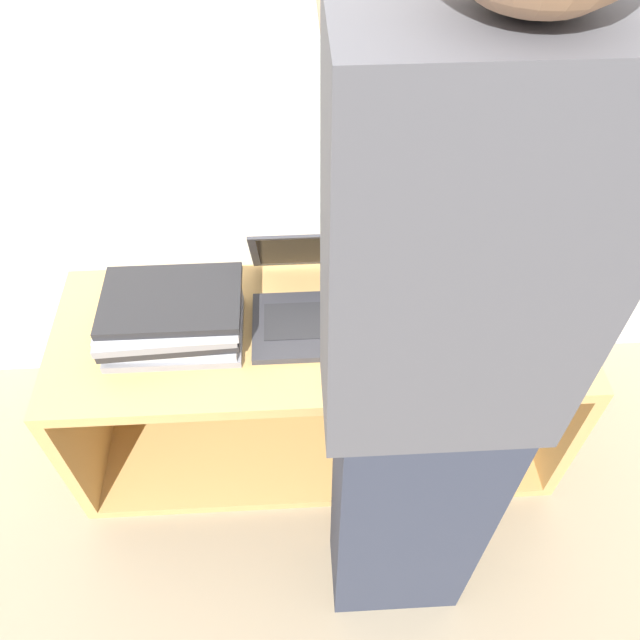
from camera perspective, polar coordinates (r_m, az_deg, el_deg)
ground_plane at (r=2.02m, az=0.28°, el=-16.71°), size 12.00×12.00×0.00m
wall_back at (r=1.59m, az=-0.94°, el=25.04°), size 8.00×0.05×2.40m
cart at (r=1.94m, az=-0.22°, el=-4.72°), size 1.44×0.51×0.56m
laptop_open at (r=1.69m, az=-0.25°, el=1.84°), size 0.35×0.36×0.22m
laptop_stack_left at (r=1.66m, az=-13.44°, el=0.26°), size 0.37×0.26×0.14m
laptop_stack_right at (r=1.71m, az=12.76°, el=0.63°), size 0.37×0.24×0.07m
person at (r=1.13m, az=10.46°, el=-6.04°), size 0.40×0.54×1.82m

